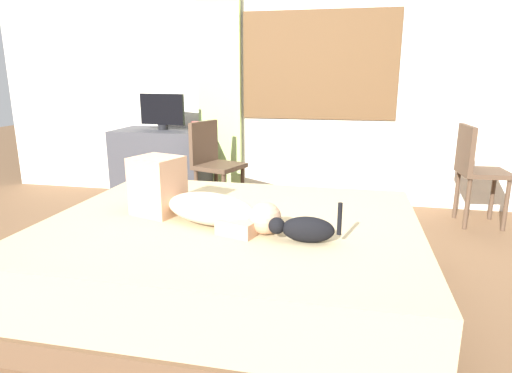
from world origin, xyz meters
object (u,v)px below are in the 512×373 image
person_lying (197,201)px  desk (163,166)px  bed (232,258)px  chair_spare (476,167)px  chair_by_desk (213,160)px  tv_monitor (162,111)px  cup (195,126)px  cat (304,229)px

person_lying → desk: size_ratio=1.04×
bed → desk: size_ratio=2.39×
bed → chair_spare: size_ratio=2.50×
chair_by_desk → chair_spare: bearing=4.8°
desk → chair_by_desk: size_ratio=1.05×
person_lying → tv_monitor: bearing=118.7°
bed → tv_monitor: (-1.18, 1.76, 0.69)m
person_lying → chair_spare: (1.89, 1.72, -0.07)m
cup → chair_spare: size_ratio=0.11×
cat → desk: bearing=129.1°
cat → desk: desk is taller
cup → chair_by_desk: bearing=-45.5°
tv_monitor → chair_spare: 2.91m
tv_monitor → cup: (0.35, -0.04, -0.14)m
tv_monitor → chair_spare: bearing=-2.0°
cat → tv_monitor: tv_monitor is taller
cat → cup: cup is taller
bed → cup: cup is taller
bed → person_lying: (-0.19, -0.06, 0.35)m
desk → chair_by_desk: (0.63, -0.30, 0.14)m
person_lying → chair_spare: bearing=42.4°
person_lying → tv_monitor: size_ratio=1.94×
bed → tv_monitor: size_ratio=4.48×
person_lying → chair_by_desk: chair_by_desk is taller
person_lying → cat: size_ratio=2.60×
bed → desk: desk is taller
cat → tv_monitor: size_ratio=0.75×
desk → tv_monitor: (0.02, 0.00, 0.55)m
chair_spare → person_lying: bearing=-137.6°
person_lying → cup: cup is taller
cup → cat: bearing=-57.4°
bed → chair_by_desk: 1.60m
chair_by_desk → chair_spare: 2.28m
cat → chair_by_desk: bearing=120.5°
bed → desk: bearing=124.3°
tv_monitor → desk: bearing=180.0°
desk → chair_spare: size_ratio=1.05×
person_lying → cup: size_ratio=10.16×
cat → cup: 2.37m
person_lying → cat: person_lying is taller
bed → chair_by_desk: (-0.58, 1.47, 0.28)m
person_lying → chair_spare: chair_spare is taller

